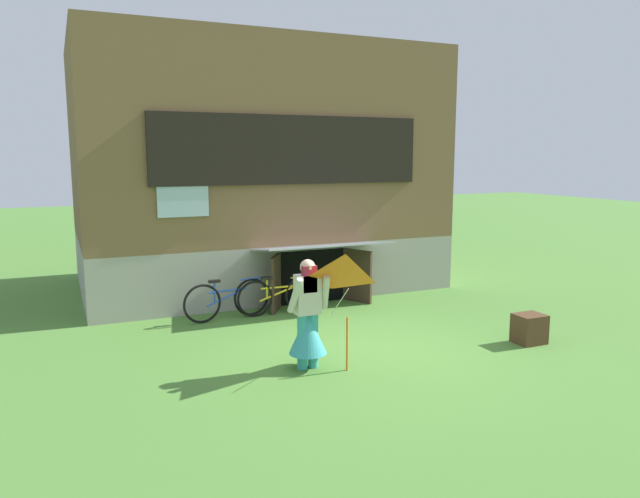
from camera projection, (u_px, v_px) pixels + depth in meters
The scene contains 7 objects.
ground_plane at pixel (365, 349), 8.95m from camera, with size 60.00×60.00×0.00m, color #4C7F33.
log_house at pixel (254, 169), 13.35m from camera, with size 7.51×5.75×5.18m.
person at pixel (308, 323), 8.06m from camera, with size 0.60×0.52×1.51m.
kite at pixel (345, 285), 7.61m from camera, with size 0.97×0.96×1.55m.
bicycle_yellow at pixel (279, 296), 10.88m from camera, with size 1.58×0.09×0.72m.
bicycle_blue at pixel (227, 299), 10.54m from camera, with size 1.62×0.27×0.74m.
wooden_crate at pixel (529, 329), 9.22m from camera, with size 0.45×0.38×0.46m, color #4C331E.
Camera 1 is at (-4.11, -7.60, 2.87)m, focal length 33.36 mm.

